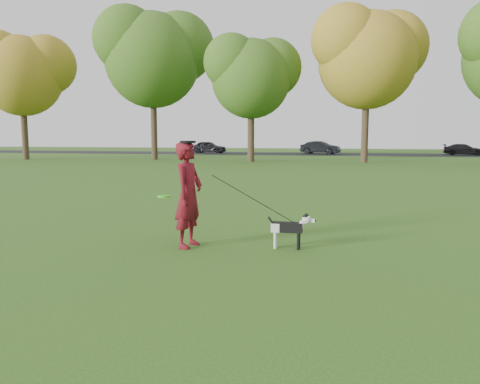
% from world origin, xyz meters
% --- Properties ---
extents(ground, '(120.00, 120.00, 0.00)m').
position_xyz_m(ground, '(0.00, 0.00, 0.00)').
color(ground, '#285116').
rests_on(ground, ground).
extents(road, '(120.00, 7.00, 0.02)m').
position_xyz_m(road, '(0.00, 40.00, 0.01)').
color(road, black).
rests_on(road, ground).
extents(man, '(0.54, 0.73, 1.84)m').
position_xyz_m(man, '(-0.40, -0.15, 0.92)').
color(man, '#610D10').
rests_on(man, ground).
extents(dog, '(0.83, 0.17, 0.63)m').
position_xyz_m(dog, '(1.36, 0.06, 0.39)').
color(dog, black).
rests_on(dog, ground).
extents(car_left, '(3.79, 1.69, 1.27)m').
position_xyz_m(car_left, '(-11.20, 40.00, 0.65)').
color(car_left, black).
rests_on(car_left, road).
extents(car_mid, '(4.12, 2.42, 1.28)m').
position_xyz_m(car_mid, '(0.45, 40.00, 0.66)').
color(car_mid, black).
rests_on(car_mid, road).
extents(car_right, '(3.86, 2.07, 1.06)m').
position_xyz_m(car_right, '(13.89, 40.00, 0.55)').
color(car_right, black).
rests_on(car_right, road).
extents(man_held_items, '(2.40, 0.46, 1.43)m').
position_xyz_m(man_held_items, '(0.74, -0.08, 0.86)').
color(man_held_items, '#41E51C').
rests_on(man_held_items, ground).
extents(tree_row, '(51.74, 8.86, 12.01)m').
position_xyz_m(tree_row, '(-1.43, 26.07, 7.41)').
color(tree_row, '#38281C').
rests_on(tree_row, ground).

